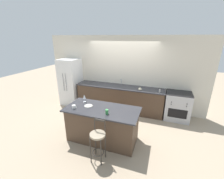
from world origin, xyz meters
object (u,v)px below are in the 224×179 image
object	(u,v)px
refrigerator	(71,82)
dinner_plate	(88,106)
bar_stool_near	(98,139)
wine_glass	(84,97)
oven_range	(177,106)
tumbler_cup	(107,112)
pumpkin_decoration	(140,89)
soap_bottle	(160,91)
coffee_mug	(74,107)

from	to	relation	value
refrigerator	dinner_plate	bearing A→B (deg)	-45.35
bar_stool_near	wine_glass	bearing A→B (deg)	131.74
oven_range	tumbler_cup	size ratio (longest dim) A/B	8.27
oven_range	dinner_plate	xyz separation A→B (m)	(-2.31, -1.82, 0.46)
dinner_plate	pumpkin_decoration	xyz separation A→B (m)	(1.07, 1.64, 0.05)
refrigerator	wine_glass	distance (m)	2.18
tumbler_cup	soap_bottle	world-z (taller)	soap_bottle
oven_range	wine_glass	distance (m)	3.08
dinner_plate	soap_bottle	xyz separation A→B (m)	(1.71, 1.64, 0.07)
dinner_plate	coffee_mug	world-z (taller)	coffee_mug
tumbler_cup	soap_bottle	bearing A→B (deg)	59.59
coffee_mug	tumbler_cup	xyz separation A→B (m)	(0.89, 0.01, 0.01)
refrigerator	wine_glass	bearing A→B (deg)	-45.87
refrigerator	bar_stool_near	distance (m)	3.43
wine_glass	pumpkin_decoration	bearing A→B (deg)	47.66
coffee_mug	refrigerator	bearing A→B (deg)	126.07
bar_stool_near	soap_bottle	xyz separation A→B (m)	(1.12, 2.36, 0.44)
refrigerator	coffee_mug	bearing A→B (deg)	-53.93
bar_stool_near	pumpkin_decoration	size ratio (longest dim) A/B	8.83
wine_glass	bar_stool_near	bearing A→B (deg)	-48.26
coffee_mug	soap_bottle	bearing A→B (deg)	43.41
bar_stool_near	refrigerator	bearing A→B (deg)	133.27
refrigerator	wine_glass	size ratio (longest dim) A/B	8.47
tumbler_cup	soap_bottle	xyz separation A→B (m)	(1.10, 1.87, 0.02)
coffee_mug	pumpkin_decoration	bearing A→B (deg)	54.24
bar_stool_near	pumpkin_decoration	bearing A→B (deg)	78.44
refrigerator	coffee_mug	xyz separation A→B (m)	(1.47, -2.01, 0.05)
soap_bottle	oven_range	bearing A→B (deg)	16.70
oven_range	coffee_mug	size ratio (longest dim) A/B	7.86
refrigerator	soap_bottle	xyz separation A→B (m)	(3.46, -0.13, 0.08)
dinner_plate	wine_glass	world-z (taller)	wine_glass
dinner_plate	soap_bottle	world-z (taller)	soap_bottle
oven_range	pumpkin_decoration	size ratio (longest dim) A/B	8.21
coffee_mug	pumpkin_decoration	size ratio (longest dim) A/B	1.04
oven_range	wine_glass	size ratio (longest dim) A/B	4.36
pumpkin_decoration	soap_bottle	distance (m)	0.64
bar_stool_near	coffee_mug	distance (m)	1.07
wine_glass	oven_range	bearing A→B (deg)	32.41
wine_glass	soap_bottle	size ratio (longest dim) A/B	1.52
coffee_mug	dinner_plate	bearing A→B (deg)	40.77
bar_stool_near	wine_glass	size ratio (longest dim) A/B	4.69
coffee_mug	soap_bottle	size ratio (longest dim) A/B	0.84
tumbler_cup	dinner_plate	bearing A→B (deg)	159.50
refrigerator	coffee_mug	distance (m)	2.49
wine_glass	pumpkin_decoration	world-z (taller)	wine_glass
pumpkin_decoration	bar_stool_near	bearing A→B (deg)	-101.56
wine_glass	tumbler_cup	distance (m)	0.95
bar_stool_near	soap_bottle	bearing A→B (deg)	64.60
bar_stool_near	wine_glass	world-z (taller)	wine_glass
soap_bottle	dinner_plate	bearing A→B (deg)	-136.17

